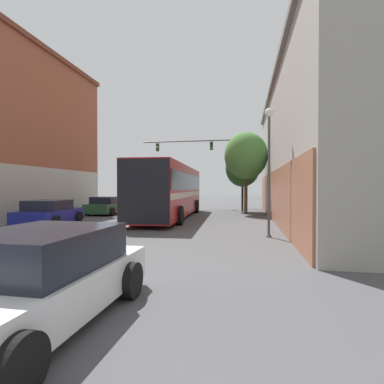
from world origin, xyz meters
name	(u,v)px	position (x,y,z in m)	size (l,w,h in m)	color
lane_center_line	(146,220)	(0.00, 15.83, 0.00)	(0.14, 43.66, 0.01)	silver
building_right_storefront	(361,147)	(12.30, 17.05, 4.26)	(10.07, 22.23, 8.27)	#9E998E
bus	(171,189)	(1.06, 17.64, 1.86)	(3.21, 12.50, 3.30)	maroon
hatchback_foreground	(34,280)	(2.91, 2.42, 0.63)	(2.17, 4.19, 1.32)	silver
parked_car_left_near	(108,206)	(-4.09, 19.19, 0.61)	(2.14, 3.98, 1.29)	#285633
parked_car_left_mid	(50,213)	(-4.20, 12.72, 0.62)	(2.50, 4.21, 1.29)	navy
traffic_signal_gantry	(211,156)	(2.60, 27.65, 5.02)	(9.95, 0.36, 6.83)	#514C47
street_lamp	(269,158)	(6.75, 10.67, 3.08)	(0.35, 0.35, 5.02)	#47474C
street_tree_near	(246,156)	(5.89, 21.08, 4.29)	(3.16, 2.84, 6.04)	#4C3823
street_tree_far	(243,168)	(5.63, 23.49, 3.54)	(2.76, 2.49, 5.06)	#3D2D1E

